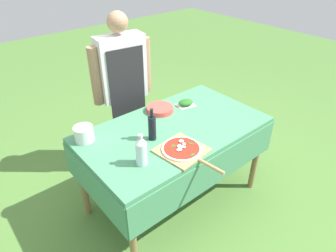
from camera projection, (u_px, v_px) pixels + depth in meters
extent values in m
plane|color=#517F38|center=(173.00, 198.00, 2.75)|extent=(12.00, 12.00, 0.00)
cube|color=#478960|center=(174.00, 129.00, 2.34)|extent=(1.46, 0.84, 0.04)
cube|color=#478960|center=(212.00, 172.00, 2.16)|extent=(1.46, 0.01, 0.28)
cube|color=#478960|center=(143.00, 124.00, 2.70)|extent=(1.46, 0.01, 0.28)
cube|color=#478960|center=(93.00, 187.00, 2.03)|extent=(0.01, 0.84, 0.28)
cube|color=#478960|center=(232.00, 116.00, 2.82)|extent=(0.01, 0.84, 0.28)
cylinder|color=olive|center=(133.00, 238.00, 1.96)|extent=(0.05, 0.05, 0.74)
cylinder|color=olive|center=(256.00, 156.00, 2.68)|extent=(0.05, 0.05, 0.74)
cylinder|color=olive|center=(82.00, 180.00, 2.42)|extent=(0.05, 0.05, 0.74)
cylinder|color=olive|center=(199.00, 123.00, 3.14)|extent=(0.05, 0.05, 0.74)
cylinder|color=#70604C|center=(134.00, 129.00, 3.03)|extent=(0.11, 0.11, 0.77)
cylinder|color=#70604C|center=(120.00, 134.00, 2.96)|extent=(0.11, 0.11, 0.77)
cube|color=silver|center=(122.00, 68.00, 2.63)|extent=(0.43, 0.23, 0.58)
cube|color=#232326|center=(128.00, 94.00, 2.68)|extent=(0.33, 0.05, 0.83)
cylinder|color=#A37A5B|center=(146.00, 65.00, 2.75)|extent=(0.09, 0.09, 0.51)
cylinder|color=#A37A5B|center=(96.00, 77.00, 2.53)|extent=(0.09, 0.09, 0.51)
sphere|color=#A37A5B|center=(117.00, 22.00, 2.42)|extent=(0.18, 0.18, 0.18)
cube|color=tan|center=(182.00, 150.00, 2.08)|extent=(0.34, 0.34, 0.01)
cylinder|color=tan|center=(211.00, 166.00, 1.93)|extent=(0.05, 0.20, 0.02)
cylinder|color=beige|center=(182.00, 149.00, 2.07)|extent=(0.28, 0.28, 0.01)
cylinder|color=#B22819|center=(182.00, 148.00, 2.07)|extent=(0.25, 0.25, 0.00)
ellipsoid|color=white|center=(180.00, 149.00, 2.04)|extent=(0.04, 0.03, 0.01)
ellipsoid|color=white|center=(179.00, 146.00, 2.07)|extent=(0.05, 0.04, 0.01)
ellipsoid|color=white|center=(179.00, 146.00, 2.07)|extent=(0.04, 0.05, 0.01)
ellipsoid|color=white|center=(181.00, 141.00, 2.12)|extent=(0.04, 0.04, 0.01)
ellipsoid|color=white|center=(179.00, 150.00, 2.04)|extent=(0.04, 0.03, 0.01)
ellipsoid|color=white|center=(184.00, 147.00, 2.06)|extent=(0.03, 0.03, 0.01)
ellipsoid|color=white|center=(184.00, 144.00, 2.09)|extent=(0.03, 0.04, 0.01)
ellipsoid|color=white|center=(181.00, 147.00, 2.06)|extent=(0.03, 0.03, 0.01)
ellipsoid|color=#286B23|center=(173.00, 146.00, 2.08)|extent=(0.04, 0.02, 0.00)
ellipsoid|color=#286B23|center=(174.00, 146.00, 2.08)|extent=(0.01, 0.03, 0.00)
ellipsoid|color=#286B23|center=(193.00, 155.00, 2.00)|extent=(0.04, 0.02, 0.00)
ellipsoid|color=#286B23|center=(180.00, 145.00, 2.08)|extent=(0.02, 0.02, 0.00)
ellipsoid|color=#286B23|center=(195.00, 143.00, 2.11)|extent=(0.03, 0.03, 0.00)
ellipsoid|color=#286B23|center=(191.00, 144.00, 2.10)|extent=(0.03, 0.04, 0.00)
cylinder|color=black|center=(152.00, 128.00, 2.16)|extent=(0.06, 0.06, 0.18)
cylinder|color=black|center=(152.00, 114.00, 2.09)|extent=(0.02, 0.02, 0.05)
cylinder|color=#232326|center=(152.00, 110.00, 2.07)|extent=(0.03, 0.03, 0.02)
cylinder|color=silver|center=(141.00, 154.00, 1.92)|extent=(0.08, 0.08, 0.17)
cone|color=silver|center=(141.00, 140.00, 1.86)|extent=(0.08, 0.08, 0.05)
cylinder|color=silver|center=(140.00, 136.00, 1.85)|extent=(0.03, 0.03, 0.02)
cube|color=silver|center=(186.00, 105.00, 2.63)|extent=(0.18, 0.15, 0.01)
ellipsoid|color=#286B23|center=(186.00, 102.00, 2.62)|extent=(0.15, 0.13, 0.05)
cylinder|color=silver|center=(84.00, 134.00, 2.16)|extent=(0.14, 0.14, 0.11)
cylinder|color=#DB4C42|center=(160.00, 111.00, 2.55)|extent=(0.23, 0.23, 0.00)
cylinder|color=#DB4C42|center=(160.00, 110.00, 2.55)|extent=(0.23, 0.23, 0.00)
cylinder|color=#DB4C42|center=(160.00, 110.00, 2.55)|extent=(0.23, 0.23, 0.00)
cylinder|color=#DB4C42|center=(160.00, 109.00, 2.54)|extent=(0.23, 0.23, 0.00)
cylinder|color=#DB4C42|center=(160.00, 109.00, 2.54)|extent=(0.23, 0.23, 0.00)
cylinder|color=#DB4C42|center=(160.00, 108.00, 2.54)|extent=(0.23, 0.23, 0.00)
cylinder|color=#DB4C42|center=(160.00, 108.00, 2.53)|extent=(0.23, 0.23, 0.00)
cylinder|color=#DB4C42|center=(160.00, 107.00, 2.53)|extent=(0.23, 0.23, 0.00)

